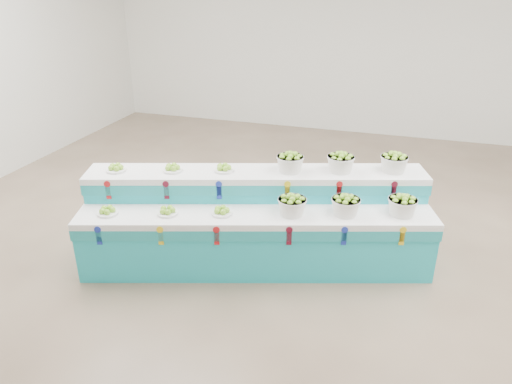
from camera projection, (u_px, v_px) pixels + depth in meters
The scene contains 15 objects.
ground at pixel (285, 248), 5.84m from camera, with size 10.00×10.00×0.00m, color brown.
back_wall at pixel (351, 32), 9.34m from camera, with size 10.00×10.00×0.00m, color silver.
display_stand at pixel (256, 221), 5.41m from camera, with size 3.86×1.00×1.02m, color #21B5C4, non-canonical shape.
plate_lower_left at pixel (107, 210), 5.09m from camera, with size 0.23×0.23×0.09m, color white.
plate_lower_mid at pixel (167, 210), 5.08m from camera, with size 0.23×0.23×0.09m, color white.
plate_lower_right at pixel (222, 210), 5.08m from camera, with size 0.23×0.23×0.09m, color white.
basket_lower_left at pixel (292, 205), 5.05m from camera, with size 0.31×0.31×0.22m, color silver, non-canonical shape.
basket_lower_mid at pixel (346, 205), 5.05m from camera, with size 0.31×0.31×0.22m, color silver, non-canonical shape.
basket_lower_right at pixel (402, 205), 5.05m from camera, with size 0.31×0.31×0.22m, color silver, non-canonical shape.
plate_upper_left at pixel (116, 167), 5.40m from camera, with size 0.23×0.23×0.09m, color white.
plate_upper_mid at pixel (172, 167), 5.39m from camera, with size 0.23×0.23×0.09m, color white.
plate_upper_right at pixel (224, 167), 5.39m from camera, with size 0.23×0.23×0.09m, color white.
basket_upper_left at pixel (290, 162), 5.36m from camera, with size 0.31×0.31×0.22m, color silver, non-canonical shape.
basket_upper_mid at pixel (341, 162), 5.36m from camera, with size 0.31×0.31×0.22m, color silver, non-canonical shape.
basket_upper_right at pixel (394, 162), 5.36m from camera, with size 0.31×0.31×0.22m, color silver, non-canonical shape.
Camera 1 is at (1.17, -4.90, 3.06)m, focal length 33.58 mm.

